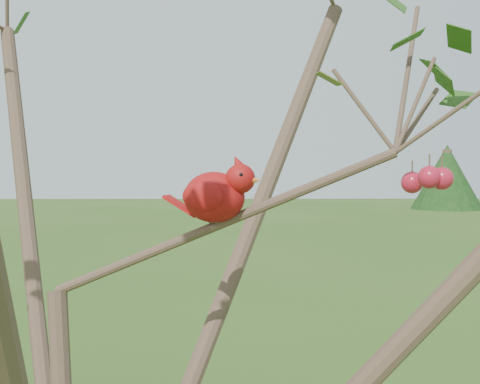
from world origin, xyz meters
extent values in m
sphere|color=#B91930|center=(0.63, 0.05, 2.15)|extent=(0.04, 0.04, 0.04)
sphere|color=#B91930|center=(0.61, 0.04, 2.16)|extent=(0.04, 0.04, 0.04)
sphere|color=#B91930|center=(0.59, 0.10, 2.15)|extent=(0.04, 0.04, 0.04)
ellipsoid|color=#9D0D12|center=(0.24, 0.08, 2.12)|extent=(0.14, 0.12, 0.09)
sphere|color=#9D0D12|center=(0.28, 0.06, 2.15)|extent=(0.07, 0.07, 0.05)
cone|color=#9D0D12|center=(0.28, 0.06, 2.18)|extent=(0.05, 0.04, 0.04)
cone|color=#D85914|center=(0.31, 0.04, 2.15)|extent=(0.03, 0.03, 0.02)
ellipsoid|color=black|center=(0.30, 0.05, 2.15)|extent=(0.02, 0.03, 0.02)
cube|color=#9D0D12|center=(0.18, 0.10, 2.10)|extent=(0.07, 0.05, 0.04)
ellipsoid|color=#9D0D12|center=(0.25, 0.11, 2.12)|extent=(0.08, 0.06, 0.05)
ellipsoid|color=#9D0D12|center=(0.22, 0.05, 2.12)|extent=(0.08, 0.06, 0.05)
cylinder|color=#463326|center=(11.50, 29.76, 1.54)|extent=(0.46, 0.46, 3.07)
cone|color=black|center=(11.50, 29.76, 1.66)|extent=(3.58, 3.58, 3.33)
camera|label=1|loc=(0.26, -0.99, 2.18)|focal=45.00mm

